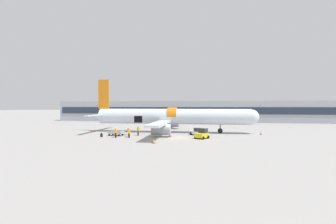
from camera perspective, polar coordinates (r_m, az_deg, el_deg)
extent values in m
plane|color=gray|center=(39.96, 1.49, -6.50)|extent=(500.00, 500.00, 0.00)
cube|color=yellow|center=(38.65, -1.61, -6.77)|extent=(19.20, 0.96, 0.01)
cube|color=#9EA3AD|center=(81.75, 5.21, 0.18)|extent=(95.25, 9.67, 7.26)
cube|color=#232D3D|center=(76.86, 4.99, 0.36)|extent=(93.35, 0.16, 2.32)
cylinder|color=silver|center=(47.48, 1.13, -1.14)|extent=(31.94, 3.24, 3.24)
sphere|color=silver|center=(48.06, 20.37, -1.21)|extent=(3.08, 3.08, 3.08)
cone|color=silver|center=(52.04, -16.58, -0.97)|extent=(3.72, 2.98, 2.98)
cylinder|color=orange|center=(47.43, 1.13, -0.79)|extent=(1.92, 3.25, 3.25)
cube|color=orange|center=(51.80, -16.01, 4.38)|extent=(2.43, 0.28, 6.44)
cube|color=silver|center=(48.29, -17.90, -0.79)|extent=(1.00, 7.73, 0.20)
cube|color=silver|center=(55.31, -14.31, -0.47)|extent=(1.00, 7.73, 0.20)
cube|color=silver|center=(40.45, -2.04, -2.88)|extent=(2.37, 13.81, 0.40)
cube|color=silver|center=(55.01, 0.83, -1.70)|extent=(2.37, 13.81, 0.40)
cylinder|color=gray|center=(40.49, -1.77, -4.45)|extent=(3.38, 1.91, 1.91)
cylinder|color=gray|center=(55.09, 1.04, -2.85)|extent=(3.38, 1.91, 1.91)
cube|color=black|center=(47.40, -7.58, -1.85)|extent=(1.70, 0.12, 1.40)
cylinder|color=#56565B|center=(47.33, 13.12, -3.41)|extent=(0.22, 0.22, 2.04)
sphere|color=black|center=(47.43, 13.12, -4.64)|extent=(1.02, 1.02, 1.02)
cylinder|color=#56565B|center=(45.86, -3.22, -3.53)|extent=(0.22, 0.22, 2.04)
sphere|color=black|center=(45.96, -3.22, -4.80)|extent=(1.02, 1.02, 1.02)
cylinder|color=#56565B|center=(50.39, -2.13, -3.07)|extent=(0.22, 0.22, 2.04)
sphere|color=black|center=(50.48, -2.13, -4.23)|extent=(1.02, 1.02, 1.02)
cube|color=white|center=(43.70, 7.23, -5.16)|extent=(2.78, 2.73, 0.52)
cube|color=#232833|center=(43.35, 7.62, -4.46)|extent=(1.67, 1.69, 0.62)
cube|color=black|center=(42.87, 8.40, -5.43)|extent=(1.04, 1.11, 0.26)
sphere|color=black|center=(42.64, 7.30, -5.62)|extent=(0.56, 0.56, 0.56)
sphere|color=black|center=(43.71, 8.66, -5.45)|extent=(0.56, 0.56, 0.56)
sphere|color=black|center=(43.76, 5.80, -5.43)|extent=(0.56, 0.56, 0.56)
sphere|color=black|center=(44.80, 7.15, -5.27)|extent=(0.56, 0.56, 0.56)
cube|color=yellow|center=(39.03, 8.55, -5.83)|extent=(2.61, 2.76, 0.71)
cube|color=#232833|center=(39.26, 8.87, -4.69)|extent=(1.72, 1.61, 0.78)
cube|color=black|center=(40.01, 9.49, -5.86)|extent=(1.29, 0.93, 0.36)
sphere|color=black|center=(39.27, 10.12, -6.25)|extent=(0.56, 0.56, 0.56)
sphere|color=black|center=(40.13, 8.23, -6.08)|extent=(0.56, 0.56, 0.56)
sphere|color=black|center=(38.02, 8.88, -6.51)|extent=(0.56, 0.56, 0.56)
sphere|color=black|center=(38.90, 6.96, -6.31)|extent=(0.56, 0.56, 0.56)
cube|color=#B7BABF|center=(43.56, -13.11, -5.29)|extent=(2.99, 1.71, 0.05)
cube|color=#B7BABF|center=(42.89, -11.47, -5.07)|extent=(0.22, 1.39, 0.43)
cube|color=#B7BABF|center=(42.95, -13.53, -5.07)|extent=(2.77, 0.39, 0.43)
cube|color=#B7BABF|center=(44.11, -12.69, -4.89)|extent=(2.77, 0.39, 0.43)
cube|color=#333338|center=(42.72, -10.89, -5.66)|extent=(0.90, 0.19, 0.06)
sphere|color=black|center=(42.51, -12.37, -5.77)|extent=(0.40, 0.40, 0.40)
sphere|color=black|center=(43.74, -11.52, -5.56)|extent=(0.40, 0.40, 0.40)
sphere|color=black|center=(43.47, -14.70, -5.63)|extent=(0.40, 0.40, 0.40)
sphere|color=black|center=(44.67, -13.80, -5.43)|extent=(0.40, 0.40, 0.40)
cube|color=#4C1E1E|center=(43.83, -13.40, -4.93)|extent=(0.52, 0.30, 0.44)
cube|color=#2D2D33|center=(43.64, -13.02, -4.99)|extent=(0.34, 0.21, 0.40)
cube|color=#721951|center=(44.04, -13.90, -4.97)|extent=(0.43, 0.31, 0.34)
cylinder|color=#2D2D33|center=(41.72, -9.93, -5.60)|extent=(0.40, 0.40, 0.83)
cylinder|color=orange|center=(41.64, -9.93, -4.59)|extent=(0.51, 0.51, 0.65)
sphere|color=tan|center=(41.59, -9.94, -3.99)|extent=(0.23, 0.23, 0.23)
cylinder|color=orange|center=(41.67, -9.62, -4.69)|extent=(0.16, 0.16, 0.60)
cylinder|color=orange|center=(41.62, -10.25, -4.70)|extent=(0.16, 0.16, 0.60)
cylinder|color=black|center=(40.78, -13.16, -5.75)|extent=(0.37, 0.37, 0.88)
cylinder|color=orange|center=(40.68, -13.17, -4.65)|extent=(0.47, 0.47, 0.69)
sphere|color=beige|center=(40.64, -13.17, -4.00)|extent=(0.24, 0.24, 0.24)
cylinder|color=orange|center=(40.90, -12.99, -4.73)|extent=(0.15, 0.15, 0.64)
cylinder|color=orange|center=(40.48, -13.34, -4.79)|extent=(0.15, 0.15, 0.64)
cylinder|color=#2D2D33|center=(40.07, -9.85, -5.92)|extent=(0.38, 0.38, 0.80)
cylinder|color=orange|center=(39.98, -9.85, -4.90)|extent=(0.49, 0.49, 0.63)
sphere|color=beige|center=(39.93, -9.85, -4.29)|extent=(0.22, 0.22, 0.22)
cylinder|color=orange|center=(40.16, -9.64, -4.97)|extent=(0.16, 0.16, 0.58)
cylinder|color=orange|center=(39.82, -10.06, -5.03)|extent=(0.16, 0.16, 0.58)
cylinder|color=#2D2D33|center=(42.97, -7.60, -5.38)|extent=(0.40, 0.40, 0.84)
cylinder|color=orange|center=(42.88, -7.60, -4.39)|extent=(0.51, 0.51, 0.66)
sphere|color=brown|center=(42.84, -7.60, -3.80)|extent=(0.23, 0.23, 0.23)
cylinder|color=orange|center=(43.03, -7.85, -4.47)|extent=(0.16, 0.16, 0.60)
cylinder|color=orange|center=(42.75, -7.35, -4.51)|extent=(0.16, 0.16, 0.60)
cube|color=black|center=(42.37, -16.53, -5.69)|extent=(0.42, 0.27, 0.60)
cube|color=black|center=(42.32, -16.54, -5.21)|extent=(0.25, 0.06, 0.12)
cube|color=black|center=(47.55, 22.52, -5.30)|extent=(0.46, 0.46, 0.03)
cone|color=orange|center=(47.51, 22.52, -4.91)|extent=(0.34, 0.34, 0.68)
cylinder|color=white|center=(47.51, 22.52, -4.87)|extent=(0.20, 0.20, 0.08)
cube|color=black|center=(34.00, -3.66, -7.90)|extent=(0.50, 0.50, 0.03)
cone|color=orange|center=(33.95, -3.66, -7.40)|extent=(0.37, 0.37, 0.63)
cylinder|color=white|center=(33.94, -3.66, -7.35)|extent=(0.21, 0.21, 0.08)
cube|color=black|center=(40.99, 0.48, -6.27)|extent=(0.60, 0.60, 0.03)
cone|color=orange|center=(40.94, 0.48, -5.83)|extent=(0.44, 0.44, 0.67)
cylinder|color=white|center=(40.94, 0.48, -5.78)|extent=(0.26, 0.26, 0.08)
cube|color=black|center=(51.57, -18.07, -4.73)|extent=(0.57, 0.57, 0.03)
cone|color=orange|center=(51.54, -18.07, -4.44)|extent=(0.42, 0.42, 0.56)
cylinder|color=white|center=(51.54, -18.07, -4.41)|extent=(0.24, 0.24, 0.07)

